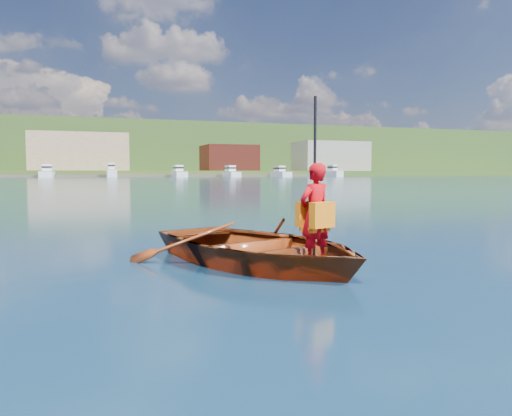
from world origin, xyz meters
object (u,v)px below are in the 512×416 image
at_px(rowboat, 257,247).
at_px(marina_yachts, 89,173).
at_px(dock, 109,176).
at_px(child_paddler, 315,214).

height_order(rowboat, marina_yachts, marina_yachts).
xyz_separation_m(rowboat, dock, (3.83, 148.36, 0.18)).
relative_size(child_paddler, dock, 0.01).
distance_m(rowboat, dock, 148.41).
bearing_deg(dock, marina_yachts, -139.27).
bearing_deg(child_paddler, rowboat, 120.25).
bearing_deg(marina_yachts, child_paddler, -89.18).
xyz_separation_m(child_paddler, marina_yachts, (-2.07, 144.46, 0.67)).
relative_size(rowboat, marina_yachts, 0.03).
bearing_deg(child_paddler, marina_yachts, 90.82).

